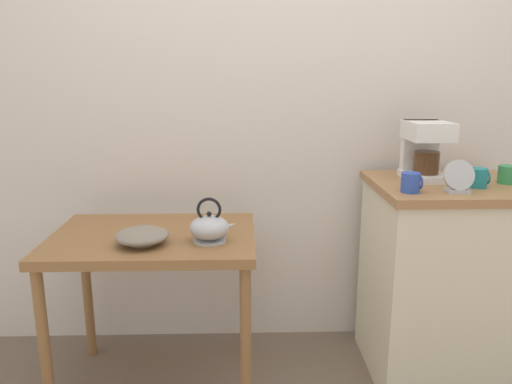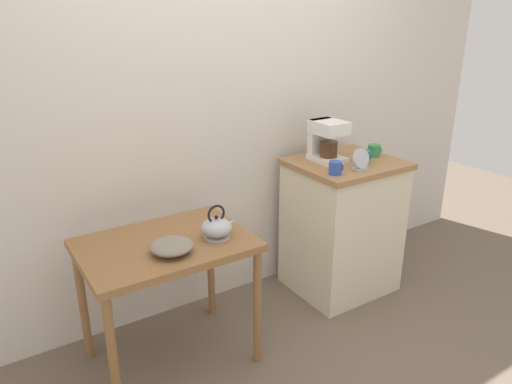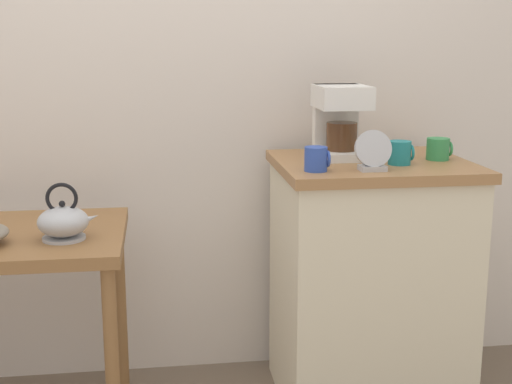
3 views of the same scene
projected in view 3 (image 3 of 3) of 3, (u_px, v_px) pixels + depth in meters
name	position (u px, v px, depth m)	size (l,w,h in m)	color
back_wall	(192.00, 21.00, 2.69)	(4.40, 0.10, 2.80)	silver
kitchen_counter	(368.00, 283.00, 2.58)	(0.67, 0.59, 0.91)	beige
teakettle	(64.00, 222.00, 2.19)	(0.19, 0.16, 0.18)	#B2B5BA
coffee_maker	(340.00, 118.00, 2.53)	(0.18, 0.22, 0.26)	white
mug_tall_green	(438.00, 149.00, 2.50)	(0.09, 0.08, 0.08)	#338C4C
mug_dark_teal	(400.00, 153.00, 2.40)	(0.08, 0.08, 0.08)	teal
mug_blue	(317.00, 159.00, 2.28)	(0.08, 0.07, 0.08)	#2D4CAD
table_clock	(373.00, 153.00, 2.28)	(0.12, 0.06, 0.13)	#B2B5BA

